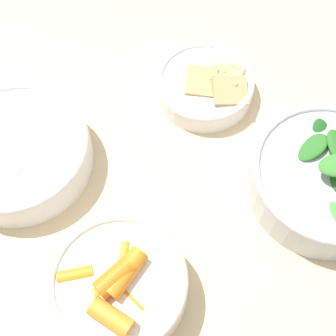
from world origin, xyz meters
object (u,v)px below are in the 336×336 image
Objects in this scene: bowl_greens at (327,178)px; bowl_beans_hotdog at (17,153)px; bowl_carrots at (119,285)px; bowl_cookies at (206,85)px.

bowl_beans_hotdog is (0.29, 0.28, -0.01)m from bowl_greens.
bowl_cookies is (0.15, -0.28, -0.01)m from bowl_carrots.
bowl_greens is at bearing -102.92° from bowl_carrots.
bowl_carrots reaches higher than bowl_beans_hotdog.
bowl_beans_hotdog is 1.37× the size of bowl_cookies.
bowl_beans_hotdog is at bearing 43.53° from bowl_greens.
bowl_carrots is 0.80× the size of bowl_beans_hotdog.
bowl_cookies is at bearing -61.20° from bowl_carrots.
bowl_cookies is (0.22, 0.01, -0.01)m from bowl_greens.
bowl_beans_hotdog is 0.28m from bowl_cookies.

